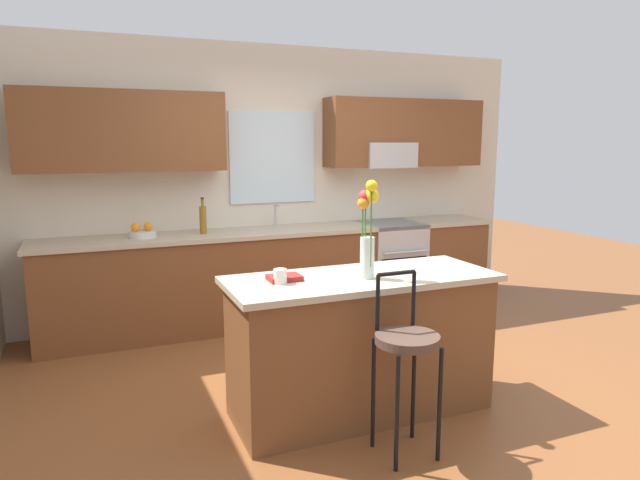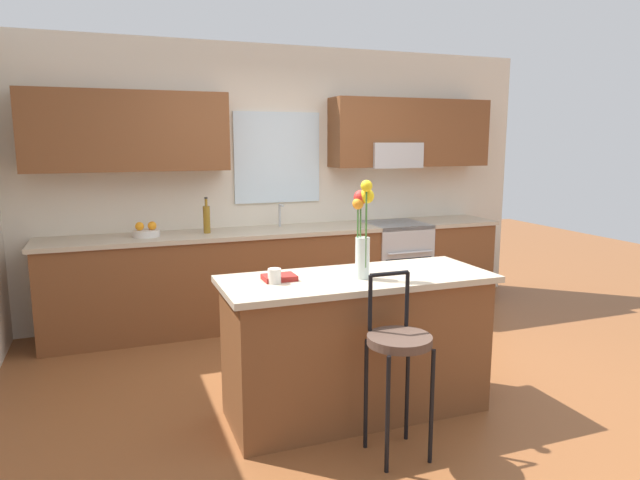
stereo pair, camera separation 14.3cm
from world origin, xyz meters
name	(u,v)px [view 1 (the left image)]	position (x,y,z in m)	size (l,w,h in m)	color
ground_plane	(359,386)	(0.00, 0.00, 0.00)	(14.00, 14.00, 0.00)	brown
back_wall_assembly	(275,167)	(0.02, 1.98, 1.51)	(5.60, 0.50, 2.70)	beige
counter_run	(283,274)	(0.00, 1.70, 0.47)	(4.56, 0.64, 0.92)	brown
sink_faucet	(276,213)	(-0.02, 1.84, 1.06)	(0.02, 0.13, 0.23)	#B7BABC
oven_range	(390,265)	(1.19, 1.68, 0.46)	(0.60, 0.64, 0.92)	#B7BABC
kitchen_island	(361,344)	(-0.17, -0.35, 0.46)	(1.74, 0.69, 0.92)	brown
bar_stool_near	(406,347)	(-0.17, -0.91, 0.64)	(0.36, 0.36, 1.04)	black
flower_vase	(368,227)	(-0.16, -0.41, 1.25)	(0.14, 0.14, 0.62)	silver
mug_ceramic	(280,276)	(-0.71, -0.34, 0.97)	(0.08, 0.08, 0.09)	silver
cookbook	(284,278)	(-0.66, -0.27, 0.94)	(0.20, 0.15, 0.03)	maroon
fruit_bowl_oranges	(142,233)	(-1.32, 1.70, 0.96)	(0.24, 0.24, 0.13)	silver
bottle_olive_oil	(203,219)	(-0.78, 1.70, 1.06)	(0.06, 0.06, 0.34)	olive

